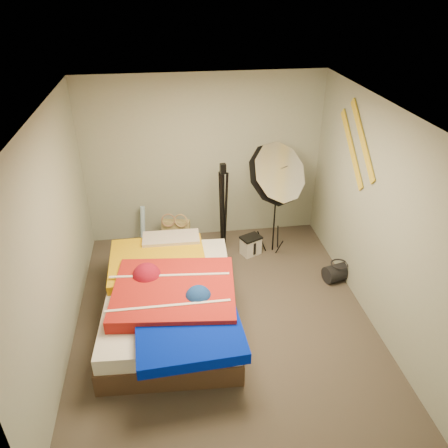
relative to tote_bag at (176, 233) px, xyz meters
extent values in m
plane|color=#4A3F37|center=(0.48, -1.69, -0.21)|extent=(4.00, 4.00, 0.00)
plane|color=silver|center=(0.48, -1.69, 2.29)|extent=(4.00, 4.00, 0.00)
plane|color=gray|center=(0.48, 0.31, 1.04)|extent=(3.50, 0.00, 3.50)
plane|color=gray|center=(0.48, -3.69, 1.04)|extent=(3.50, 0.00, 3.50)
plane|color=gray|center=(-1.27, -1.69, 1.04)|extent=(0.00, 4.00, 4.00)
plane|color=gray|center=(2.23, -1.69, 1.04)|extent=(0.00, 4.00, 4.00)
cube|color=tan|center=(0.00, 0.00, 0.00)|extent=(0.45, 0.26, 0.43)
cylinder|color=#5292CC|center=(-0.50, 0.13, 0.10)|extent=(0.13, 0.19, 0.61)
cube|color=beige|center=(1.08, -0.39, -0.07)|extent=(0.32, 0.29, 0.27)
cylinder|color=black|center=(2.13, -1.18, -0.09)|extent=(0.43, 0.32, 0.24)
cube|color=gold|center=(2.21, -1.09, 1.74)|extent=(0.02, 0.91, 0.78)
cube|color=gold|center=(2.21, -0.84, 1.54)|extent=(0.02, 0.91, 0.78)
cube|color=#4C3424|center=(-0.13, -1.66, -0.07)|extent=(1.60, 2.20, 0.28)
cube|color=silver|center=(-0.13, -1.66, 0.16)|extent=(1.55, 2.15, 0.19)
cube|color=gold|center=(-0.27, -1.17, 0.30)|extent=(1.18, 1.03, 0.15)
cube|color=#B31E18|center=(-0.09, -1.82, 0.32)|extent=(1.45, 1.26, 0.17)
cube|color=#001AC6|center=(0.03, -2.46, 0.29)|extent=(1.10, 0.90, 0.13)
cube|color=#C68EA4|center=(-0.08, -0.76, 0.34)|extent=(0.75, 0.35, 0.15)
cylinder|color=black|center=(1.42, -0.33, 0.49)|extent=(0.03, 0.03, 1.39)
cube|color=black|center=(1.42, -0.33, 1.14)|extent=(0.07, 0.07, 0.09)
cone|color=white|center=(1.34, -0.50, 1.10)|extent=(0.88, 0.96, 1.02)
cylinder|color=black|center=(0.67, -0.32, 0.44)|extent=(0.05, 0.05, 1.29)
cube|color=black|center=(0.67, -0.32, 1.15)|extent=(0.08, 0.08, 0.13)
camera|label=1|loc=(-0.08, -5.70, 3.43)|focal=35.00mm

